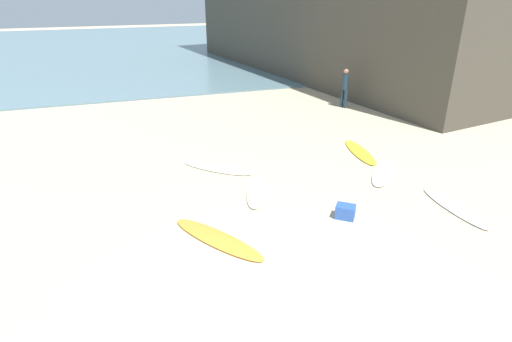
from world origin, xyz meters
TOP-DOWN VIEW (x-y plane):
  - ground_plane at (0.00, 0.00)m, footprint 120.00×120.00m
  - ocean_water at (0.00, 35.58)m, footprint 120.00×40.00m
  - surfboard_0 at (0.21, 6.19)m, footprint 2.09×2.06m
  - surfboard_1 at (0.85, 4.29)m, footprint 1.32×2.12m
  - surfboard_2 at (5.24, 1.77)m, footprint 0.58×2.30m
  - surfboard_3 at (4.81, 4.14)m, footprint 1.90×1.89m
  - surfboard_4 at (5.08, 5.89)m, footprint 0.97×2.41m
  - surfboard_5 at (-0.76, 2.34)m, footprint 1.83×2.49m
  - beachgoer_mid at (7.47, 11.16)m, footprint 0.37×0.37m
  - beach_cooler at (2.40, 2.28)m, footprint 0.57×0.55m

SIDE VIEW (x-z plane):
  - ground_plane at x=0.00m, z-range 0.00..0.00m
  - surfboard_0 at x=0.21m, z-range 0.00..0.06m
  - surfboard_2 at x=5.24m, z-range 0.00..0.07m
  - surfboard_5 at x=-0.76m, z-range 0.00..0.07m
  - surfboard_4 at x=5.08m, z-range 0.00..0.08m
  - ocean_water at x=0.00m, z-range 0.00..0.08m
  - surfboard_3 at x=4.81m, z-range 0.00..0.08m
  - surfboard_1 at x=0.85m, z-range 0.00..0.08m
  - beach_cooler at x=2.40m, z-range 0.00..0.33m
  - beachgoer_mid at x=7.47m, z-range 0.11..1.86m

